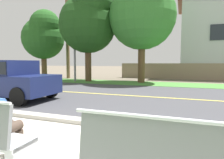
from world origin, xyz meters
TOP-DOWN VIEW (x-y plane):
  - ground_plane at (0.00, 8.00)m, footprint 140.00×140.00m
  - curb_edge at (0.00, 2.35)m, footprint 44.00×0.30m
  - street_asphalt at (0.00, 6.50)m, footprint 52.00×8.00m
  - road_centre_line at (0.00, 6.50)m, footprint 48.00×0.14m
  - far_verge_grass at (0.00, 11.72)m, footprint 48.00×2.80m
  - car_navy_far at (-5.33, 4.10)m, footprint 4.30×1.86m
  - streetlamp at (-6.39, 11.51)m, footprint 0.24×2.10m
  - shade_tree_far_left at (-9.76, 11.97)m, footprint 3.53×3.53m
  - shade_tree_left at (-5.39, 11.79)m, footprint 4.38×4.38m
  - shade_tree_centre at (-1.27, 12.19)m, footprint 4.75×4.75m
  - garden_wall at (2.37, 16.45)m, footprint 13.00×0.36m

SIDE VIEW (x-z plane):
  - ground_plane at x=0.00m, z-range 0.00..0.00m
  - street_asphalt at x=0.00m, z-range 0.00..0.01m
  - far_verge_grass at x=0.00m, z-range 0.00..0.02m
  - road_centre_line at x=0.00m, z-range 0.01..0.01m
  - curb_edge at x=0.00m, z-range 0.00..0.11m
  - garden_wall at x=2.37m, z-range 0.00..1.40m
  - car_navy_far at x=-5.33m, z-range 0.08..1.62m
  - shade_tree_far_left at x=-9.76m, z-range 0.87..6.70m
  - streetlamp at x=-6.39m, z-range 0.51..7.99m
  - shade_tree_left at x=-5.39m, z-range 1.08..8.31m
  - shade_tree_centre at x=-1.27m, z-range 1.18..9.02m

